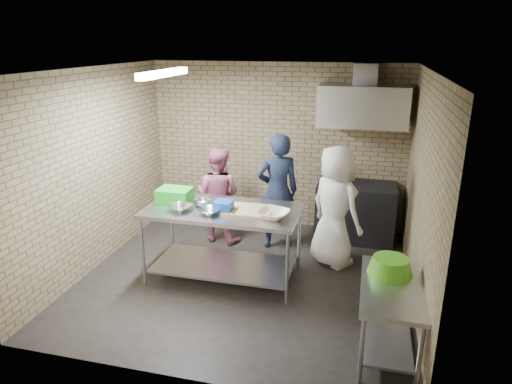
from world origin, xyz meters
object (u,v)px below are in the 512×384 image
bottle_red (366,109)px  man_navy (278,191)px  woman_white (335,207)px  prep_table (223,244)px  woman_pink (218,195)px  green_basin (390,266)px  blue_tub (224,206)px  side_counter (389,318)px  stove (355,212)px  green_crate (175,195)px

bottle_red → man_navy: size_ratio=0.10×
bottle_red → woman_white: (-0.31, -1.19, -1.18)m
prep_table → woman_pink: (-0.45, 1.15, 0.25)m
green_basin → woman_white: bearing=114.0°
blue_tub → woman_pink: (-0.50, 1.25, -0.31)m
prep_table → man_navy: size_ratio=1.12×
side_counter → bottle_red: 3.44m
stove → blue_tub: 2.48m
woman_pink → man_navy: bearing=-172.2°
blue_tub → green_basin: size_ratio=0.47×
blue_tub → bottle_red: 2.80m
woman_pink → stove: bearing=-156.6°
stove → green_basin: size_ratio=2.61×
blue_tub → woman_white: 1.59m
bottle_red → man_navy: bottle_red is taller
blue_tub → woman_pink: bearing=111.7°
man_navy → woman_pink: 0.95m
stove → blue_tub: size_ratio=5.50×
man_navy → bottle_red: bearing=-169.4°
prep_table → woman_white: woman_white is taller
stove → bottle_red: bearing=78.2°
prep_table → man_navy: man_navy is taller
stove → side_counter: bearing=-80.7°
green_crate → bottle_red: bottle_red is taller
woman_white → green_crate: bearing=56.9°
stove → man_navy: bearing=-153.5°
side_counter → blue_tub: blue_tub is taller
bottle_red → man_navy: (-1.19, -0.81, -1.15)m
woman_white → green_basin: bearing=153.6°
prep_table → side_counter: size_ratio=1.63×
side_counter → man_navy: bearing=126.1°
man_navy → stove: bearing=-177.1°
green_basin → prep_table: bearing=159.0°
green_basin → woman_pink: woman_pink is taller
prep_table → side_counter: (2.08, -1.04, -0.12)m
green_crate → woman_pink: (0.25, 1.03, -0.33)m
woman_white → bottle_red: bearing=-64.9°
green_basin → green_crate: bearing=161.8°
green_crate → woman_white: (2.07, 0.64, -0.21)m
side_counter → bottle_red: bearing=97.6°
man_navy → woman_white: 0.96m
woman_white → prep_table: bearing=68.7°
green_basin → bottle_red: size_ratio=2.56×
bottle_red → woman_pink: bottle_red is taller
side_counter → woman_pink: 3.36m
green_crate → woman_white: woman_white is taller
green_crate → woman_pink: woman_pink is taller
man_navy → woman_pink: man_navy is taller
prep_table → green_crate: size_ratio=4.50×
green_basin → stove: bearing=99.8°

